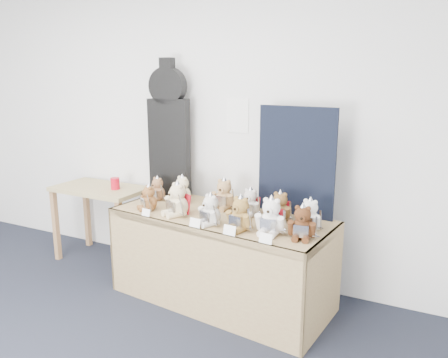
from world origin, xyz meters
The scene contains 22 objects.
room_shell centered at (0.74, 2.49, 1.50)m, with size 6.00×6.00×6.00m.
display_table centered at (0.83, 1.89, 0.59)m, with size 1.86×0.94×0.75m.
side_table centered at (-0.61, 2.17, 0.64)m, with size 0.93×0.53×0.77m.
guitar_case centered at (0.13, 2.32, 1.36)m, with size 0.39×0.15×1.25m.
navy_board centered at (1.37, 2.24, 1.18)m, with size 0.65×0.02×0.87m, color black.
red_cup centered at (-0.41, 2.17, 0.82)m, with size 0.09×0.09×0.11m, color red.
teddy_front_far_left centered at (0.24, 1.82, 0.84)m, with size 0.19×0.19×0.24m.
teddy_front_left centered at (0.54, 1.80, 0.87)m, with size 0.24×0.24×0.30m.
teddy_front_centre centered at (0.88, 1.72, 0.85)m, with size 0.21×0.21×0.27m.
teddy_front_right centered at (1.13, 1.72, 0.86)m, with size 0.23×0.21×0.28m.
teddy_front_far_right centered at (1.35, 1.74, 0.86)m, with size 0.24×0.20×0.30m.
teddy_front_end centered at (1.58, 1.75, 0.85)m, with size 0.22×0.19×0.27m.
teddy_back_left centered at (0.37, 2.14, 0.85)m, with size 0.22×0.21×0.27m.
teddy_back_centre_left centered at (0.79, 2.14, 0.86)m, with size 0.24×0.19×0.29m.
teddy_back_centre_right centered at (1.05, 2.07, 0.84)m, with size 0.20×0.17×0.25m.
teddy_back_right centered at (1.32, 2.04, 0.85)m, with size 0.21×0.17×0.26m.
teddy_back_end centered at (1.57, 1.95, 0.85)m, with size 0.21×0.18×0.26m.
teddy_back_far_left centered at (0.13, 2.11, 0.84)m, with size 0.19×0.17×0.24m.
entry_card_a centered at (0.33, 1.67, 0.78)m, with size 0.08×0.00×0.06m, color white.
entry_card_b centered at (0.81, 1.61, 0.78)m, with size 0.09×0.00×0.07m, color white.
entry_card_c centered at (1.11, 1.58, 0.78)m, with size 0.10×0.00×0.07m, color white.
entry_card_d centered at (1.39, 1.55, 0.78)m, with size 0.10×0.00×0.07m, color white.
Camera 1 is at (2.37, -1.02, 1.83)m, focal length 35.00 mm.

